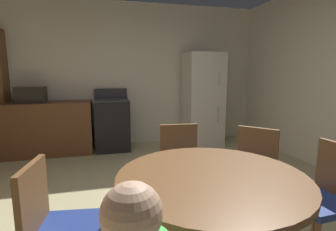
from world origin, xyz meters
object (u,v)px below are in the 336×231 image
Objects in this scene: oven_range at (112,124)px; refrigerator at (202,100)px; chair_west at (55,224)px; dining_table at (211,199)px; chair_northeast at (253,169)px; chair_north at (181,163)px; microwave at (31,95)px; chair_east at (326,194)px.

oven_range is 1.77m from refrigerator.
chair_west is at bearing -124.60° from refrigerator.
dining_table is (-1.23, -3.25, -0.28)m from refrigerator.
chair_north is at bearing -68.73° from chair_northeast.
chair_northeast is at bearing -47.00° from microwave.
microwave is at bearing -89.06° from chair_northeast.
chair_north is at bearing -116.22° from refrigerator.
dining_table is 1.35× the size of chair_northeast.
dining_table is at bearing -81.51° from oven_range.
chair_northeast and chair_west have the same top height.
refrigerator is at bearing -0.95° from microwave.
chair_west is at bearing -97.80° from oven_range.
chair_east is 1.23m from chair_north.
chair_east and chair_west have the same top height.
chair_west is (-1.62, -0.51, 0.00)m from chair_northeast.
chair_northeast is at bearing -101.50° from refrigerator.
chair_east is at bearing -95.23° from refrigerator.
refrigerator is 2.02× the size of chair_northeast.
dining_table is 1.35× the size of chair_east.
chair_east is (0.93, 0.05, -0.10)m from dining_table.
oven_range is at bearing -160.82° from chair_north.
microwave is at bearing 179.05° from refrigerator.
chair_north is (1.88, -2.36, -0.53)m from microwave.
chair_north is at bearing 46.02° from chair_west.
dining_table is 1.35× the size of chair_west.
oven_range is at bearing 89.63° from chair_west.
chair_east reaches higher than dining_table.
microwave reaches higher than chair_north.
dining_table is at bearing 0.00° from chair_west.
refrigerator is at bearing 69.28° from dining_table.
chair_west reaches higher than dining_table.
oven_range is 0.62× the size of refrigerator.
microwave is 0.38× the size of dining_table.
oven_range reaches higher than chair_west.
chair_north is at bearing -49.11° from chair_east.
microwave is at bearing -52.81° from chair_east.
microwave reaches higher than dining_table.
oven_range reaches higher than chair_northeast.
refrigerator is 2.61m from chair_north.
chair_west is (-0.44, -3.18, 0.03)m from oven_range.
oven_range is 1.26× the size of chair_north.
refrigerator reaches higher than oven_range.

